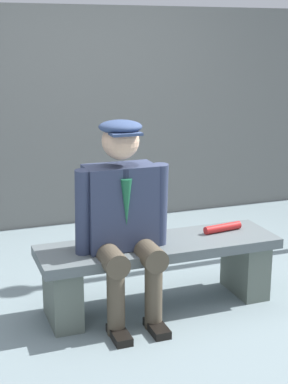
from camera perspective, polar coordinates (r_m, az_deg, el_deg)
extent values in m
plane|color=slate|center=(3.98, 1.46, -11.12)|extent=(30.00, 30.00, 0.00)
cube|color=#555F62|center=(3.82, 1.50, -5.43)|extent=(1.60, 0.46, 0.07)
cube|color=#586259|center=(4.17, 9.94, -7.20)|extent=(0.18, 0.39, 0.39)
cube|color=#586259|center=(3.73, -8.05, -9.85)|extent=(0.18, 0.39, 0.39)
cube|color=#303954|center=(3.64, -2.36, -1.44)|extent=(0.44, 0.24, 0.53)
cylinder|color=#1E2338|center=(3.58, -2.40, 2.18)|extent=(0.24, 0.24, 0.06)
cone|color=#195938|center=(3.51, -1.74, -1.04)|extent=(0.07, 0.07, 0.29)
sphere|color=#DBAD8C|center=(3.52, -2.33, 5.06)|extent=(0.23, 0.23, 0.23)
ellipsoid|color=navy|center=(3.51, -2.34, 6.45)|extent=(0.27, 0.27, 0.08)
cube|color=navy|center=(3.42, -1.80, 5.74)|extent=(0.18, 0.10, 0.02)
cylinder|color=#4F4536|center=(3.64, 0.18, -5.85)|extent=(0.15, 0.41, 0.15)
cylinder|color=#4F4536|center=(3.61, 0.94, -9.97)|extent=(0.11, 0.11, 0.46)
cube|color=black|center=(3.65, 1.28, -13.25)|extent=(0.10, 0.24, 0.05)
cylinder|color=#303954|center=(3.69, 1.54, -1.52)|extent=(0.11, 0.14, 0.58)
cylinder|color=#4F4536|center=(3.56, -3.50, -6.31)|extent=(0.15, 0.41, 0.15)
cylinder|color=#4F4536|center=(3.53, -2.79, -10.53)|extent=(0.11, 0.11, 0.46)
cube|color=black|center=(3.58, -2.45, -13.88)|extent=(0.10, 0.24, 0.05)
cylinder|color=#303954|center=(3.54, -6.02, -2.30)|extent=(0.11, 0.14, 0.58)
cylinder|color=#B21E1E|center=(4.04, 7.75, -3.50)|extent=(0.29, 0.09, 0.05)
cube|color=slate|center=(5.63, -6.43, 7.40)|extent=(12.00, 0.24, 2.05)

